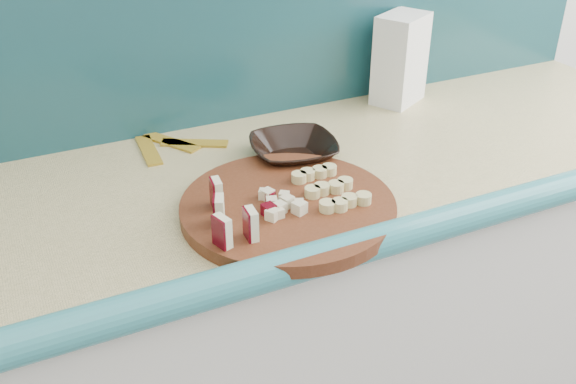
% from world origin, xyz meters
% --- Properties ---
extents(kitchen_counter, '(2.20, 0.63, 0.91)m').
position_xyz_m(kitchen_counter, '(0.10, 1.50, 0.46)').
color(kitchen_counter, white).
rests_on(kitchen_counter, ground).
extents(backsplash, '(2.20, 0.02, 0.50)m').
position_xyz_m(backsplash, '(0.10, 1.79, 1.16)').
color(backsplash, teal).
rests_on(backsplash, kitchen_counter).
extents(cutting_board, '(0.39, 0.39, 0.02)m').
position_xyz_m(cutting_board, '(0.13, 1.35, 0.92)').
color(cutting_board, '#4C2210').
rests_on(cutting_board, kitchen_counter).
extents(apple_wedges, '(0.07, 0.15, 0.05)m').
position_xyz_m(apple_wedges, '(-0.00, 1.31, 0.96)').
color(apple_wedges, beige).
rests_on(apple_wedges, cutting_board).
extents(apple_chunks, '(0.05, 0.06, 0.02)m').
position_xyz_m(apple_chunks, '(0.10, 1.35, 0.94)').
color(apple_chunks, beige).
rests_on(apple_chunks, cutting_board).
extents(banana_slices, '(0.10, 0.14, 0.02)m').
position_xyz_m(banana_slices, '(0.21, 1.35, 0.94)').
color(banana_slices, '#D0C47F').
rests_on(banana_slices, cutting_board).
extents(brown_bowl, '(0.20, 0.20, 0.04)m').
position_xyz_m(brown_bowl, '(0.23, 1.53, 0.93)').
color(brown_bowl, black).
rests_on(brown_bowl, kitchen_counter).
extents(flour_bag, '(0.15, 0.14, 0.22)m').
position_xyz_m(flour_bag, '(0.60, 1.71, 1.02)').
color(flour_bag, white).
rests_on(flour_bag, kitchen_counter).
extents(banana_peel, '(0.19, 0.16, 0.01)m').
position_xyz_m(banana_peel, '(0.02, 1.70, 0.91)').
color(banana_peel, gold).
rests_on(banana_peel, kitchen_counter).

